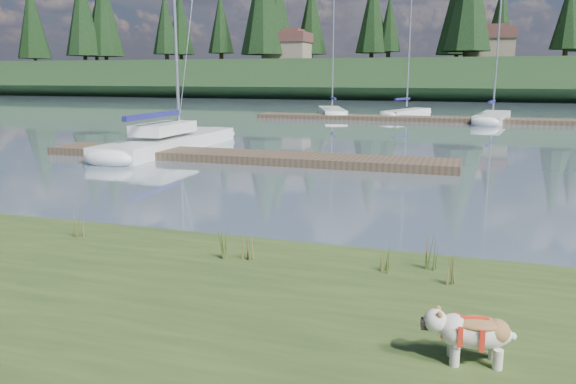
% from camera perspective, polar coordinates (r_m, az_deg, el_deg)
% --- Properties ---
extents(ground, '(200.00, 200.00, 0.00)m').
position_cam_1_polar(ground, '(40.72, 12.12, 7.10)').
color(ground, slate).
rests_on(ground, ground).
extents(bank, '(60.00, 9.00, 0.35)m').
position_cam_1_polar(bank, '(6.77, -23.94, -15.46)').
color(bank, '#394E20').
rests_on(bank, ground).
extents(ridge, '(200.00, 20.00, 5.00)m').
position_cam_1_polar(ridge, '(83.49, 15.41, 10.94)').
color(ridge, '#1D351A').
rests_on(ridge, ground).
extents(bulldog, '(0.90, 0.45, 0.53)m').
position_cam_1_polar(bulldog, '(5.99, 18.29, -13.26)').
color(bulldog, silver).
rests_on(bulldog, bank).
extents(sailboat_main, '(2.13, 10.25, 14.58)m').
position_cam_1_polar(sailboat_main, '(25.50, -11.03, 5.42)').
color(sailboat_main, white).
rests_on(sailboat_main, ground).
extents(dock_near, '(16.00, 2.00, 0.30)m').
position_cam_1_polar(dock_near, '(21.26, -4.90, 3.62)').
color(dock_near, '#4C3D2C').
rests_on(dock_near, ground).
extents(dock_far, '(26.00, 2.20, 0.30)m').
position_cam_1_polar(dock_far, '(40.55, 14.96, 7.15)').
color(dock_far, '#4C3D2C').
rests_on(dock_far, ground).
extents(sailboat_bg_1, '(4.21, 8.35, 12.31)m').
position_cam_1_polar(sailboat_bg_1, '(45.77, 4.41, 8.22)').
color(sailboat_bg_1, white).
rests_on(sailboat_bg_1, ground).
extents(sailboat_bg_2, '(3.49, 6.84, 10.32)m').
position_cam_1_polar(sailboat_bg_2, '(44.79, 12.27, 7.92)').
color(sailboat_bg_2, white).
rests_on(sailboat_bg_2, ground).
extents(sailboat_bg_3, '(2.85, 8.78, 12.60)m').
position_cam_1_polar(sailboat_bg_3, '(42.34, 20.18, 7.25)').
color(sailboat_bg_3, white).
rests_on(sailboat_bg_3, ground).
extents(weed_0, '(0.17, 0.14, 0.56)m').
position_cam_1_polar(weed_0, '(8.82, -6.98, -5.27)').
color(weed_0, '#475B23').
rests_on(weed_0, bank).
extents(weed_1, '(0.17, 0.14, 0.49)m').
position_cam_1_polar(weed_1, '(8.75, -4.09, -5.54)').
color(weed_1, '#475B23').
rests_on(weed_1, bank).
extents(weed_2, '(0.17, 0.14, 0.57)m').
position_cam_1_polar(weed_2, '(8.03, 15.89, -7.33)').
color(weed_2, '#475B23').
rests_on(weed_2, bank).
extents(weed_3, '(0.17, 0.14, 0.59)m').
position_cam_1_polar(weed_3, '(10.61, -20.55, -2.95)').
color(weed_3, '#475B23').
rests_on(weed_3, bank).
extents(weed_4, '(0.17, 0.14, 0.41)m').
position_cam_1_polar(weed_4, '(8.32, 9.72, -6.87)').
color(weed_4, '#475B23').
rests_on(weed_4, bank).
extents(weed_5, '(0.17, 0.14, 0.63)m').
position_cam_1_polar(weed_5, '(8.53, 14.24, -5.93)').
color(weed_5, '#475B23').
rests_on(weed_5, bank).
extents(mud_lip, '(60.00, 0.50, 0.14)m').
position_cam_1_polar(mud_lip, '(10.22, -7.27, -5.90)').
color(mud_lip, '#33281C').
rests_on(mud_lip, ground).
extents(conifer_0, '(5.72, 5.72, 14.15)m').
position_cam_1_polar(conifer_0, '(97.89, -20.19, 16.67)').
color(conifer_0, '#382619').
rests_on(conifer_0, ridge).
extents(conifer_1, '(4.40, 4.40, 11.30)m').
position_cam_1_polar(conifer_1, '(92.97, -10.92, 16.61)').
color(conifer_1, '#382619').
rests_on(conifer_1, ridge).
extents(conifer_2, '(6.60, 6.60, 16.05)m').
position_cam_1_polar(conifer_2, '(84.29, -2.54, 18.87)').
color(conifer_2, '#382619').
rests_on(conifer_2, ridge).
extents(conifer_3, '(4.84, 4.84, 12.25)m').
position_cam_1_polar(conifer_3, '(84.04, 8.59, 17.54)').
color(conifer_3, '#382619').
rests_on(conifer_3, ridge).
extents(conifer_5, '(3.96, 3.96, 10.35)m').
position_cam_1_polar(conifer_5, '(81.46, 26.65, 16.01)').
color(conifer_5, '#382619').
rests_on(conifer_5, ridge).
extents(house_0, '(6.30, 5.30, 4.65)m').
position_cam_1_polar(house_0, '(84.65, -0.04, 14.62)').
color(house_0, gray).
rests_on(house_0, ridge).
extents(house_1, '(6.30, 5.30, 4.65)m').
position_cam_1_polar(house_1, '(81.51, 19.87, 14.05)').
color(house_1, gray).
rests_on(house_1, ridge).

